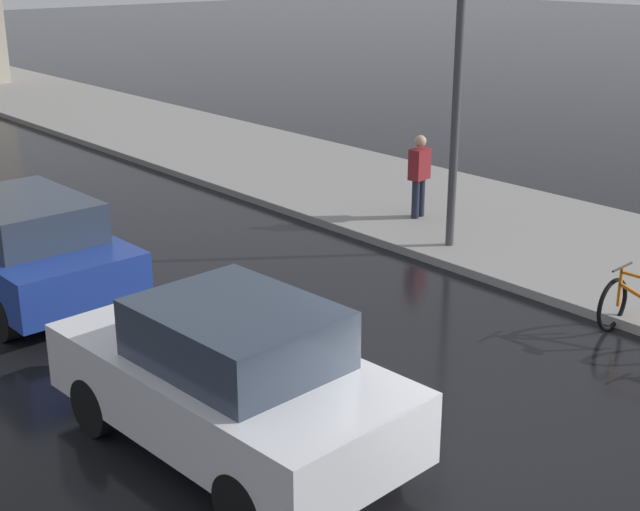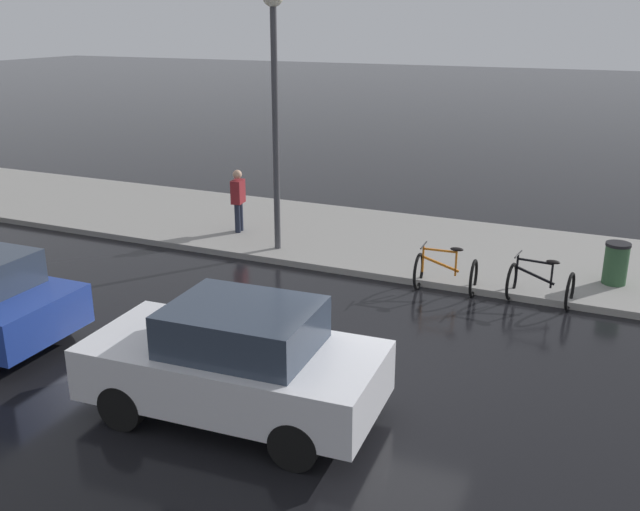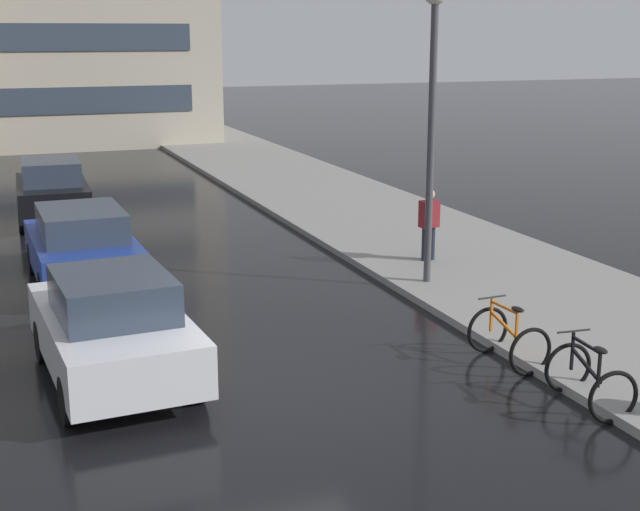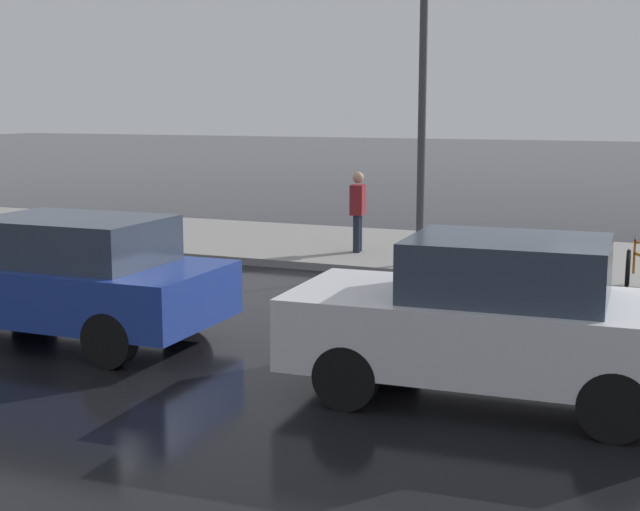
# 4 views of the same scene
# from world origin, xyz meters

# --- Properties ---
(sidewalk_kerb) EXTENTS (4.80, 60.00, 0.14)m
(sidewalk_kerb) POSITION_xyz_m (6.00, 10.00, 0.07)
(sidewalk_kerb) COLOR gray
(sidewalk_kerb) RESTS_ON ground
(car_white) EXTENTS (2.08, 4.08, 1.64)m
(car_white) POSITION_xyz_m (-2.16, 1.39, 0.82)
(car_white) COLOR silver
(car_white) RESTS_ON ground
(car_blue) EXTENTS (1.98, 4.05, 1.56)m
(car_blue) POSITION_xyz_m (-2.00, 6.79, 0.80)
(car_blue) COLOR navy
(car_blue) RESTS_ON ground
(pedestrian) EXTENTS (0.43, 0.30, 1.69)m
(pedestrian) POSITION_xyz_m (5.09, 5.61, 0.95)
(pedestrian) COLOR #1E2333
(pedestrian) RESTS_ON ground
(streetlamp) EXTENTS (0.45, 0.45, 5.83)m
(streetlamp) POSITION_xyz_m (4.29, 4.12, 4.06)
(streetlamp) COLOR #424247
(streetlamp) RESTS_ON ground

